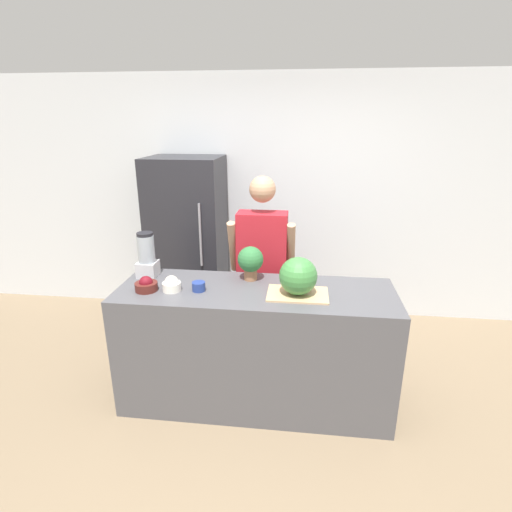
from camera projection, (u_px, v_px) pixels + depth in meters
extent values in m
plane|color=#7F6B51|center=(250.00, 428.00, 2.91)|extent=(14.00, 14.00, 0.00)
cube|color=silver|center=(274.00, 200.00, 4.38)|extent=(8.00, 0.06, 2.60)
cube|color=#4C4C51|center=(255.00, 346.00, 3.07)|extent=(2.04, 0.68, 0.95)
cube|color=#232328|center=(188.00, 242.00, 4.26)|extent=(0.75, 0.64, 1.78)
cylinder|color=gray|center=(200.00, 235.00, 3.86)|extent=(0.02, 0.02, 0.62)
cube|color=#4C608C|center=(262.00, 318.00, 3.66)|extent=(0.32, 0.18, 0.82)
cube|color=#B21E28|center=(262.00, 245.00, 3.44)|extent=(0.43, 0.22, 0.58)
sphere|color=tan|center=(263.00, 189.00, 3.28)|extent=(0.22, 0.22, 0.22)
cylinder|color=tan|center=(233.00, 247.00, 3.43)|extent=(0.07, 0.23, 0.49)
cylinder|color=tan|center=(291.00, 249.00, 3.37)|extent=(0.07, 0.23, 0.49)
cube|color=tan|center=(298.00, 294.00, 2.83)|extent=(0.43, 0.29, 0.01)
sphere|color=#3D7F3D|center=(298.00, 276.00, 2.78)|extent=(0.27, 0.27, 0.27)
cylinder|color=#511E19|center=(146.00, 286.00, 2.90)|extent=(0.16, 0.16, 0.06)
sphere|color=maroon|center=(146.00, 283.00, 2.89)|extent=(0.10, 0.10, 0.10)
cylinder|color=white|center=(172.00, 287.00, 2.90)|extent=(0.13, 0.13, 0.06)
sphere|color=white|center=(171.00, 282.00, 2.89)|extent=(0.10, 0.10, 0.10)
cylinder|color=navy|center=(199.00, 286.00, 2.89)|extent=(0.10, 0.10, 0.07)
cube|color=#B7B7BC|center=(148.00, 269.00, 3.16)|extent=(0.15, 0.15, 0.12)
cylinder|color=#99A3AD|center=(146.00, 249.00, 3.10)|extent=(0.13, 0.13, 0.21)
cylinder|color=black|center=(145.00, 234.00, 3.07)|extent=(0.12, 0.12, 0.02)
cylinder|color=#996647|center=(251.00, 275.00, 3.10)|extent=(0.10, 0.10, 0.08)
sphere|color=#2D6B38|center=(250.00, 259.00, 3.06)|extent=(0.20, 0.20, 0.20)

